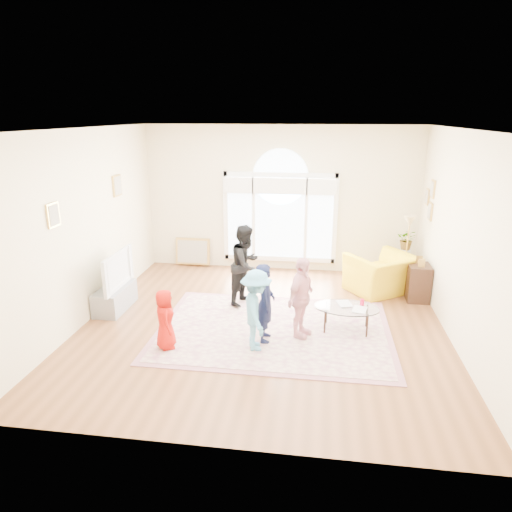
# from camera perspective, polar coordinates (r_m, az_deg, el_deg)

# --- Properties ---
(ground) EXTENTS (6.00, 6.00, 0.00)m
(ground) POSITION_cam_1_polar(r_m,az_deg,el_deg) (7.79, 0.84, -8.62)
(ground) COLOR brown
(ground) RESTS_ON ground
(room_shell) EXTENTS (6.00, 6.00, 6.00)m
(room_shell) POSITION_cam_1_polar(r_m,az_deg,el_deg) (9.99, 2.99, 6.71)
(room_shell) COLOR beige
(room_shell) RESTS_ON ground
(area_rug) EXTENTS (3.60, 2.60, 0.02)m
(area_rug) POSITION_cam_1_polar(r_m,az_deg,el_deg) (7.62, 2.22, -9.19)
(area_rug) COLOR beige
(area_rug) RESTS_ON ground
(rug_border) EXTENTS (3.80, 2.80, 0.01)m
(rug_border) POSITION_cam_1_polar(r_m,az_deg,el_deg) (7.62, 2.22, -9.21)
(rug_border) COLOR #9C636E
(rug_border) RESTS_ON ground
(tv_console) EXTENTS (0.45, 1.00, 0.42)m
(tv_console) POSITION_cam_1_polar(r_m,az_deg,el_deg) (8.71, -17.22, -5.03)
(tv_console) COLOR gray
(tv_console) RESTS_ON ground
(television) EXTENTS (0.17, 1.14, 0.66)m
(television) POSITION_cam_1_polar(r_m,az_deg,el_deg) (8.52, -17.49, -1.68)
(television) COLOR black
(television) RESTS_ON tv_console
(coffee_table) EXTENTS (1.09, 0.74, 0.54)m
(coffee_table) POSITION_cam_1_polar(r_m,az_deg,el_deg) (7.58, 11.29, -6.42)
(coffee_table) COLOR silver
(coffee_table) RESTS_ON ground
(armchair) EXTENTS (1.56, 1.52, 0.77)m
(armchair) POSITION_cam_1_polar(r_m,az_deg,el_deg) (9.36, 15.36, -2.15)
(armchair) COLOR gold
(armchair) RESTS_ON ground
(side_cabinet) EXTENTS (0.40, 0.50, 0.70)m
(side_cabinet) POSITION_cam_1_polar(r_m,az_deg,el_deg) (9.19, 19.58, -3.14)
(side_cabinet) COLOR black
(side_cabinet) RESTS_ON ground
(floor_lamp) EXTENTS (0.29, 0.29, 1.51)m
(floor_lamp) POSITION_cam_1_polar(r_m,az_deg,el_deg) (9.46, 18.59, 3.44)
(floor_lamp) COLOR black
(floor_lamp) RESTS_ON ground
(plant_pedestal) EXTENTS (0.20, 0.20, 0.70)m
(plant_pedestal) POSITION_cam_1_polar(r_m,az_deg,el_deg) (10.13, 18.06, -1.10)
(plant_pedestal) COLOR white
(plant_pedestal) RESTS_ON ground
(potted_plant) EXTENTS (0.46, 0.42, 0.43)m
(potted_plant) POSITION_cam_1_polar(r_m,az_deg,el_deg) (9.98, 18.36, 1.98)
(potted_plant) COLOR #33722D
(potted_plant) RESTS_ON plant_pedestal
(leaning_picture) EXTENTS (0.80, 0.14, 0.62)m
(leaning_picture) POSITION_cam_1_polar(r_m,az_deg,el_deg) (10.81, -7.83, -1.19)
(leaning_picture) COLOR tan
(leaning_picture) RESTS_ON ground
(child_red) EXTENTS (0.45, 0.53, 0.93)m
(child_red) POSITION_cam_1_polar(r_m,az_deg,el_deg) (7.00, -11.30, -7.74)
(child_red) COLOR #B1120A
(child_red) RESTS_ON area_rug
(child_navy) EXTENTS (0.34, 0.48, 1.25)m
(child_navy) POSITION_cam_1_polar(r_m,az_deg,el_deg) (7.03, 1.16, -5.84)
(child_navy) COLOR #131734
(child_navy) RESTS_ON area_rug
(child_black) EXTENTS (0.79, 0.88, 1.49)m
(child_black) POSITION_cam_1_polar(r_m,az_deg,el_deg) (8.37, -1.25, -1.09)
(child_black) COLOR black
(child_black) RESTS_ON area_rug
(child_pink) EXTENTS (0.59, 0.83, 1.31)m
(child_pink) POSITION_cam_1_polar(r_m,az_deg,el_deg) (7.17, 5.64, -5.20)
(child_pink) COLOR #F2A7AF
(child_pink) RESTS_ON area_rug
(child_blue) EXTENTS (0.64, 0.89, 1.24)m
(child_blue) POSITION_cam_1_polar(r_m,az_deg,el_deg) (6.78, 0.03, -6.80)
(child_blue) COLOR #529DC2
(child_blue) RESTS_ON area_rug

